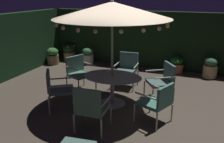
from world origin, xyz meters
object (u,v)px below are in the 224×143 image
Objects in this scene: patio_chair_northeast at (163,79)px; patio_dining_table at (112,83)px; patio_chair_east at (127,67)px; patio_chair_southwest at (91,106)px; potted_plant_back_right at (177,64)px; patio_umbrella at (112,10)px; patio_chair_southeast at (79,71)px; potted_plant_left_far at (53,56)px; potted_plant_front_corner at (88,56)px; patio_chair_north at (158,101)px; potted_plant_right_far at (69,52)px; potted_plant_right_near at (210,68)px; patio_chair_south at (57,87)px.

patio_dining_table is at bearing -146.08° from patio_chair_northeast.
patio_chair_east reaches higher than patio_chair_southwest.
patio_umbrella is at bearing -110.18° from potted_plant_back_right.
potted_plant_left_far is at bearing 138.79° from patio_chair_southeast.
patio_umbrella is at bearing -53.92° from potted_plant_front_corner.
patio_chair_southwest is at bearing -86.94° from patio_dining_table.
patio_umbrella is 2.77× the size of patio_chair_southeast.
patio_chair_northeast reaches higher than patio_chair_north.
potted_plant_right_far is at bearing 148.42° from patio_chair_east.
patio_chair_southwest is 4.68m from potted_plant_back_right.
patio_dining_table is 1.35m from patio_chair_northeast.
potted_plant_right_near is at bearing 5.44° from potted_plant_left_far.
potted_plant_left_far is 1.00× the size of potted_plant_front_corner.
patio_chair_south is 1.44× the size of potted_plant_right_far.
patio_dining_table is 3.83m from potted_plant_right_near.
patio_chair_north reaches higher than potted_plant_left_far.
patio_chair_east reaches higher than patio_chair_northeast.
patio_umbrella is at bearing 33.62° from patio_chair_south.
patio_chair_north is at bearing 5.46° from patio_chair_south.
potted_plant_left_far reaches higher than potted_plant_back_right.
potted_plant_front_corner is (1.27, 0.53, 0.00)m from potted_plant_left_far.
patio_umbrella is at bearing -45.71° from potted_plant_right_far.
patio_umbrella is 2.24m from patio_chair_north.
patio_chair_east is (-1.29, 1.87, 0.06)m from patio_chair_north.
patio_chair_east is (-0.05, 1.35, -1.73)m from patio_umbrella.
patio_chair_southeast is at bearing 156.47° from patio_umbrella.
potted_plant_right_far is (-5.49, 0.22, 0.02)m from potted_plant_right_near.
patio_umbrella reaches higher than patio_chair_northeast.
patio_chair_east is (-1.17, 0.60, 0.02)m from patio_chair_northeast.
patio_dining_table is at bearing -53.92° from potted_plant_front_corner.
patio_chair_south is at bearing -174.54° from patio_chair_north.
patio_chair_south is (-1.07, -2.09, -0.02)m from patio_chair_east.
potted_plant_back_right is (1.17, 3.19, -0.26)m from patio_dining_table.
patio_chair_southwest is at bearing -116.49° from potted_plant_right_near.
patio_chair_north is at bearing -32.67° from potted_plant_left_far.
potted_plant_left_far is at bearing 147.33° from patio_chair_north.
potted_plant_right_far is at bearing 139.43° from patio_chair_north.
patio_umbrella reaches higher than patio_chair_north.
potted_plant_front_corner is at bearing 134.12° from patio_chair_north.
potted_plant_right_far is at bearing 178.62° from potted_plant_back_right.
patio_chair_south is (0.11, -1.28, -0.01)m from patio_chair_southeast.
patio_chair_southeast is at bearing -41.21° from potted_plant_left_far.
potted_plant_front_corner is (0.99, -0.24, -0.02)m from potted_plant_right_far.
patio_chair_north is at bearing -84.51° from patio_chair_northeast.
patio_dining_table is 1.49× the size of patio_chair_southwest.
potted_plant_right_near is (5.77, 0.55, -0.00)m from potted_plant_left_far.
patio_chair_east is at bearing 92.04° from patio_umbrella.
potted_plant_right_near reaches higher than potted_plant_back_right.
patio_chair_south is at bearing -146.38° from patio_umbrella.
patio_umbrella is 2.82× the size of patio_chair_south.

